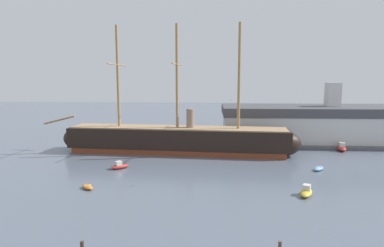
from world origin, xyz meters
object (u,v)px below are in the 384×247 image
at_px(dinghy_mid_left, 88,187).
at_px(motorboat_alongside_bow, 120,166).
at_px(dinghy_alongside_stern, 319,168).
at_px(seagull_in_flight, 231,99).
at_px(dockside_warehouse_right, 327,125).
at_px(motorboat_far_right, 341,148).
at_px(tall_ship, 177,139).
at_px(motorboat_mid_right, 306,192).

distance_m(dinghy_mid_left, motorboat_alongside_bow, 11.21).
xyz_separation_m(dinghy_alongside_stern, seagull_in_flight, (-16.10, -7.42, 12.71)).
xyz_separation_m(dockside_warehouse_right, seagull_in_flight, (-26.25, -33.77, 8.45)).
bearing_deg(dinghy_mid_left, dinghy_alongside_stern, 17.82).
bearing_deg(motorboat_far_right, motorboat_alongside_bow, -158.99).
xyz_separation_m(tall_ship, seagull_in_flight, (10.37, -19.83, 10.05)).
relative_size(motorboat_mid_right, motorboat_alongside_bow, 1.11).
bearing_deg(motorboat_alongside_bow, dinghy_alongside_stern, 1.52).
xyz_separation_m(tall_ship, motorboat_far_right, (36.81, 4.29, -2.32)).
bearing_deg(dinghy_mid_left, dockside_warehouse_right, 38.91).
relative_size(tall_ship, motorboat_far_right, 11.83).
distance_m(dockside_warehouse_right, seagull_in_flight, 43.60).
height_order(motorboat_mid_right, motorboat_alongside_bow, motorboat_mid_right).
distance_m(motorboat_mid_right, motorboat_alongside_bow, 32.13).
bearing_deg(motorboat_alongside_bow, motorboat_far_right, 21.01).
distance_m(motorboat_mid_right, seagull_in_flight, 17.13).
bearing_deg(tall_ship, seagull_in_flight, -62.40).
xyz_separation_m(tall_ship, dockside_warehouse_right, (36.61, 13.93, 1.60)).
relative_size(motorboat_alongside_bow, motorboat_far_right, 0.72).
bearing_deg(dinghy_alongside_stern, motorboat_alongside_bow, -178.48).
xyz_separation_m(motorboat_alongside_bow, seagull_in_flight, (19.52, -6.47, 12.55)).
distance_m(motorboat_alongside_bow, seagull_in_flight, 24.10).
xyz_separation_m(dinghy_alongside_stern, motorboat_far_right, (10.33, 16.71, 0.34)).
bearing_deg(dinghy_alongside_stern, seagull_in_flight, -155.27).
height_order(dinghy_mid_left, dockside_warehouse_right, dockside_warehouse_right).
relative_size(tall_ship, seagull_in_flight, 45.34).
height_order(motorboat_mid_right, dinghy_alongside_stern, motorboat_mid_right).
height_order(tall_ship, motorboat_mid_right, tall_ship).
bearing_deg(seagull_in_flight, tall_ship, 117.60).
relative_size(motorboat_alongside_bow, dockside_warehouse_right, 0.06).
bearing_deg(motorboat_mid_right, seagull_in_flight, 151.44).
xyz_separation_m(motorboat_far_right, seagull_in_flight, (-26.44, -24.12, 12.37)).
height_order(tall_ship, dinghy_alongside_stern, tall_ship).
xyz_separation_m(motorboat_mid_right, dinghy_alongside_stern, (5.84, 13.00, -0.19)).
bearing_deg(motorboat_alongside_bow, motorboat_mid_right, -22.03).
xyz_separation_m(tall_ship, motorboat_mid_right, (20.63, -25.42, -2.47)).
relative_size(dinghy_mid_left, dinghy_alongside_stern, 0.89).
bearing_deg(dinghy_mid_left, motorboat_far_right, 31.05).
height_order(motorboat_mid_right, motorboat_far_right, motorboat_far_right).
bearing_deg(dinghy_alongside_stern, dockside_warehouse_right, 68.95).
xyz_separation_m(dinghy_mid_left, dockside_warehouse_right, (47.53, 38.37, 4.30)).
bearing_deg(tall_ship, motorboat_mid_right, -50.94).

